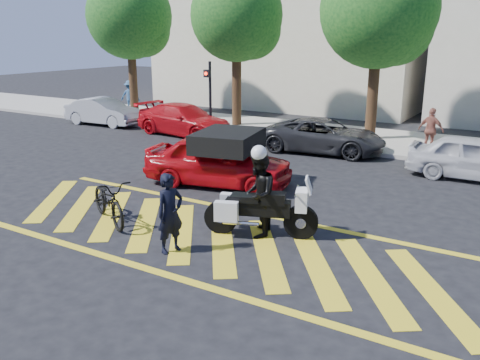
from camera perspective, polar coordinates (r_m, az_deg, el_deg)
The scene contains 19 objects.
ground at distance 11.43m, azimuth -4.12°, elevation -6.32°, with size 90.00×90.00×0.00m, color black.
sidewalk at distance 21.91m, azimuth 14.31°, elevation 4.38°, with size 60.00×5.00×0.15m, color #9E998E.
crosswalk at distance 11.45m, azimuth -4.28°, elevation -6.26°, with size 12.33×4.00×0.01m.
building_left at distance 32.80m, azimuth 5.90°, elevation 17.21°, with size 16.00×8.00×10.00m, color beige.
tree_far_left at distance 28.08m, azimuth -12.00°, elevation 17.24°, with size 4.40×4.40×7.41m.
tree_left at distance 24.16m, azimuth -0.04°, elevation 17.67°, with size 4.20×4.20×7.26m.
tree_center at distance 21.52m, azimuth 15.68°, elevation 17.56°, with size 4.60×4.60×7.56m.
signal_pole at distance 22.40m, azimuth -3.46°, elevation 9.88°, with size 0.28×0.43×3.20m.
officer_bike at distance 10.45m, azimuth -7.85°, elevation -3.72°, with size 0.61×0.40×1.67m, color black.
bicycle at distance 12.44m, azimuth -14.53°, elevation -2.20°, with size 0.73×2.11×1.11m, color black.
police_motorcycle at distance 11.24m, azimuth 2.12°, elevation -3.35°, with size 2.44×1.30×1.12m.
officer_moto at distance 11.15m, azimuth 2.09°, elevation -1.67°, with size 0.92×0.72×1.90m, color black.
red_convertible at distance 14.97m, azimuth -2.44°, elevation 2.17°, with size 1.76×4.37×1.49m, color #AC070F.
parked_far_left at distance 26.00m, azimuth -15.07°, elevation 7.43°, with size 1.39×3.99×1.31m, color gray.
parked_left at distance 22.72m, azimuth -6.29°, elevation 6.75°, with size 1.90×4.68×1.36m, color #AE0A12.
parked_mid_left at distance 19.46m, azimuth 9.39°, elevation 4.91°, with size 2.11×4.57×1.27m, color black.
parked_mid_right at distance 17.17m, azimuth 24.93°, elevation 2.25°, with size 1.60×3.98×1.36m, color #BDBDC1.
pedestrian_left at distance 29.52m, azimuth -12.25°, elevation 9.25°, with size 1.09×0.62×1.68m, color #2E5381.
pedestrian_right at distance 19.84m, azimuth 20.66°, elevation 5.26°, with size 0.95×0.40×1.62m, color #9A5746.
Camera 1 is at (6.15, -8.58, 4.37)m, focal length 38.00 mm.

